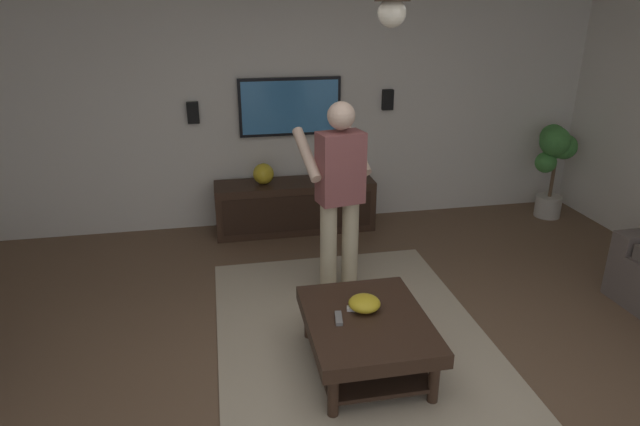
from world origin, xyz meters
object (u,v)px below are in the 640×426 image
(person_standing, at_px, (339,188))
(wall_speaker_left, at_px, (388,100))
(coffee_table, at_px, (366,331))
(remote_black, at_px, (369,303))
(remote_grey, at_px, (339,318))
(wall_speaker_right, at_px, (193,113))
(vase_round, at_px, (263,174))
(potted_plant_tall, at_px, (554,154))
(bowl, at_px, (364,303))
(remote_white, at_px, (358,309))
(media_console, at_px, (295,206))
(tv, at_px, (290,107))

(person_standing, distance_m, wall_speaker_left, 1.92)
(coffee_table, relative_size, remote_black, 6.67)
(remote_grey, distance_m, wall_speaker_right, 3.01)
(wall_speaker_left, bearing_deg, person_standing, 150.89)
(remote_grey, relative_size, vase_round, 0.68)
(potted_plant_tall, height_order, remote_grey, potted_plant_tall)
(bowl, relative_size, remote_white, 1.45)
(wall_speaker_right, bearing_deg, media_console, -104.17)
(coffee_table, bearing_deg, tv, 2.36)
(person_standing, bearing_deg, potted_plant_tall, -77.29)
(person_standing, relative_size, remote_white, 10.93)
(media_console, xyz_separation_m, remote_black, (-2.33, -0.17, 0.14))
(coffee_table, height_order, tv, tv)
(bowl, bearing_deg, remote_grey, 114.59)
(potted_plant_tall, xyz_separation_m, wall_speaker_right, (0.40, 3.94, 0.54))
(bowl, relative_size, remote_black, 1.45)
(bowl, bearing_deg, potted_plant_tall, -51.54)
(vase_round, distance_m, wall_speaker_left, 1.58)
(tv, relative_size, wall_speaker_right, 4.93)
(person_standing, relative_size, wall_speaker_right, 7.45)
(remote_white, height_order, wall_speaker_right, wall_speaker_right)
(potted_plant_tall, xyz_separation_m, remote_grey, (-2.33, 3.01, -0.33))
(bowl, height_order, remote_grey, bowl)
(person_standing, relative_size, vase_round, 7.45)
(remote_black, relative_size, wall_speaker_left, 0.68)
(person_standing, distance_m, potted_plant_tall, 3.04)
(coffee_table, xyz_separation_m, wall_speaker_right, (2.73, 1.12, 0.98))
(potted_plant_tall, relative_size, wall_speaker_left, 4.88)
(remote_black, bearing_deg, media_console, -59.12)
(coffee_table, xyz_separation_m, potted_plant_tall, (2.33, -2.82, 0.45))
(potted_plant_tall, relative_size, remote_black, 7.16)
(person_standing, distance_m, remote_white, 1.13)
(potted_plant_tall, xyz_separation_m, bowl, (-2.24, 2.82, -0.29))
(bowl, xyz_separation_m, vase_round, (2.39, 0.45, 0.21))
(media_console, distance_m, bowl, 2.39)
(remote_grey, height_order, wall_speaker_right, wall_speaker_right)
(remote_black, xyz_separation_m, vase_round, (2.34, 0.50, 0.25))
(bowl, xyz_separation_m, remote_grey, (-0.09, 0.20, -0.04))
(tv, distance_m, remote_black, 2.73)
(potted_plant_tall, bearing_deg, remote_white, 128.02)
(media_console, height_order, vase_round, vase_round)
(media_console, height_order, potted_plant_tall, potted_plant_tall)
(tv, height_order, person_standing, person_standing)
(bowl, xyz_separation_m, remote_white, (0.00, 0.04, -0.04))
(person_standing, height_order, remote_black, person_standing)
(tv, xyz_separation_m, wall_speaker_right, (0.01, 1.01, -0.03))
(remote_black, bearing_deg, coffee_table, 95.48)
(wall_speaker_right, bearing_deg, remote_white, -157.73)
(vase_round, height_order, wall_speaker_right, wall_speaker_right)
(potted_plant_tall, relative_size, wall_speaker_right, 4.88)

